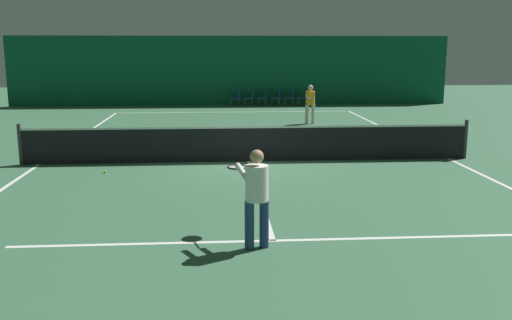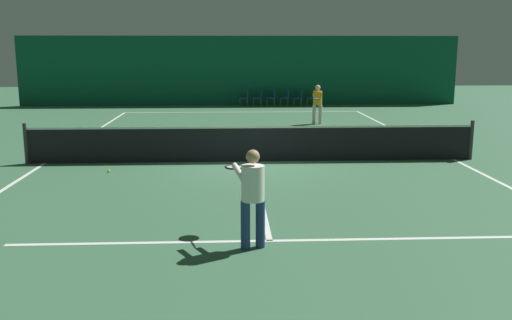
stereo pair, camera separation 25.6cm
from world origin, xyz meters
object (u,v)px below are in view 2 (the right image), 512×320
at_px(courtside_chair_1, 259,97).
at_px(tennis_ball, 109,171).
at_px(player_near, 252,191).
at_px(courtside_chair_0, 245,97).
at_px(courtside_chair_2, 272,97).
at_px(courtside_chair_4, 299,96).
at_px(courtside_chair_5, 312,96).
at_px(courtside_chair_3, 285,97).
at_px(tennis_net, 253,143).
at_px(player_far, 317,101).

xyz_separation_m(courtside_chair_1, tennis_ball, (-4.51, -15.86, -0.45)).
bearing_deg(player_near, courtside_chair_0, -17.35).
bearing_deg(courtside_chair_2, courtside_chair_1, -90.00).
xyz_separation_m(player_near, courtside_chair_4, (3.32, 21.35, -0.41)).
bearing_deg(player_near, courtside_chair_5, -26.65).
bearing_deg(courtside_chair_3, courtside_chair_2, -90.00).
height_order(courtside_chair_3, courtside_chair_5, same).
xyz_separation_m(tennis_net, courtside_chair_2, (1.63, 14.68, -0.03)).
distance_m(player_far, courtside_chair_4, 7.22).
xyz_separation_m(tennis_net, player_near, (-0.29, -6.67, 0.38)).
bearing_deg(courtside_chair_0, tennis_ball, -13.50).
distance_m(tennis_net, courtside_chair_4, 14.99).
bearing_deg(courtside_chair_4, courtside_chair_5, 90.00).
relative_size(courtside_chair_1, courtside_chair_2, 1.00).
height_order(player_near, courtside_chair_0, player_near).
relative_size(courtside_chair_3, courtside_chair_5, 1.00).
bearing_deg(courtside_chair_3, tennis_ball, -20.44).
height_order(player_near, courtside_chair_4, player_near).
height_order(courtside_chair_3, courtside_chair_4, same).
relative_size(tennis_net, player_near, 7.86).
bearing_deg(courtside_chair_4, player_near, -8.85).
distance_m(courtside_chair_2, courtside_chair_3, 0.70).
xyz_separation_m(player_far, courtside_chair_4, (0.14, 7.20, -0.42)).
distance_m(tennis_net, player_near, 6.68).
height_order(player_far, courtside_chair_3, player_far).
bearing_deg(tennis_ball, courtside_chair_4, 67.36).
bearing_deg(courtside_chair_1, courtside_chair_2, 90.00).
distance_m(courtside_chair_4, tennis_ball, 17.19).
bearing_deg(tennis_ball, player_near, -59.03).
bearing_deg(courtside_chair_5, courtside_chair_0, -90.00).
bearing_deg(tennis_ball, player_far, 53.22).
bearing_deg(courtside_chair_0, courtside_chair_2, 90.00).
height_order(courtside_chair_0, courtside_chair_1, same).
relative_size(tennis_net, courtside_chair_4, 14.29).
bearing_deg(player_near, player_far, -28.65).
distance_m(tennis_net, courtside_chair_3, 14.87).
bearing_deg(courtside_chair_5, courtside_chair_2, -90.00).
xyz_separation_m(courtside_chair_4, courtside_chair_5, (0.70, 0.00, 0.00)).
distance_m(courtside_chair_2, courtside_chair_4, 1.40).
distance_m(courtside_chair_4, courtside_chair_5, 0.70).
distance_m(courtside_chair_5, tennis_ball, 17.48).
bearing_deg(courtside_chair_5, player_near, -10.68).
bearing_deg(player_near, tennis_net, -18.47).
bearing_deg(courtside_chair_0, courtside_chair_1, 90.00).
relative_size(tennis_net, courtside_chair_2, 14.29).
relative_size(courtside_chair_0, courtside_chair_1, 1.00).
relative_size(player_near, courtside_chair_3, 1.82).
relative_size(courtside_chair_4, courtside_chair_5, 1.00).
bearing_deg(courtside_chair_4, courtside_chair_1, -90.00).
xyz_separation_m(courtside_chair_3, tennis_ball, (-5.91, -15.86, -0.45)).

